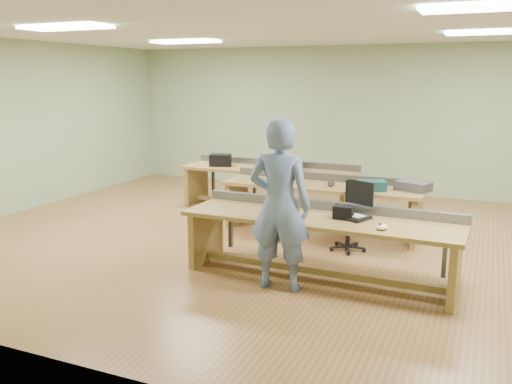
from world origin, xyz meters
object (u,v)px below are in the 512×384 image
person (280,205)px  drinks_can (302,178)px  workbench_back (269,179)px  mug (331,184)px  laptop_base (352,217)px  camera_bag (343,213)px  workbench_mid (322,196)px  workbench_front (320,232)px  task_chair (350,226)px  parts_bin_grey (413,186)px  parts_bin_teal (372,185)px

person → drinks_can: person is taller
workbench_back → mug: 1.90m
laptop_base → camera_bag: camera_bag is taller
workbench_mid → workbench_back: (-1.31, 1.05, 0.00)m
workbench_front → camera_bag: (0.27, -0.00, 0.26)m
person → mug: person is taller
mug → drinks_can: 0.53m
laptop_base → drinks_can: size_ratio=2.84×
workbench_back → camera_bag: bearing=-52.7°
mug → camera_bag: bearing=-70.2°
task_chair → parts_bin_grey: (0.71, 0.78, 0.47)m
workbench_front → drinks_can: 2.15m
parts_bin_teal → drinks_can: 1.12m
task_chair → camera_bag: bearing=-56.7°
workbench_mid → mug: size_ratio=26.61×
laptop_base → task_chair: task_chair is taller
camera_bag → parts_bin_grey: camera_bag is taller
drinks_can → mug: bearing=-15.4°
workbench_back → drinks_can: 1.43m
workbench_mid → parts_bin_grey: 1.36m
mug → task_chair: bearing=-52.6°
person → task_chair: person is taller
workbench_back → laptop_base: bearing=-50.9°
laptop_base → camera_bag: (-0.09, -0.07, 0.06)m
parts_bin_teal → mug: (-0.61, 0.01, -0.02)m
workbench_front → mug: (-0.38, 1.80, 0.23)m
mug → parts_bin_grey: bearing=9.3°
workbench_mid → parts_bin_grey: size_ratio=6.54×
person → parts_bin_grey: bearing=-118.3°
workbench_back → task_chair: task_chair is taller
parts_bin_teal → mug: bearing=178.9°
laptop_base → parts_bin_teal: bearing=117.2°
person → laptop_base: 0.90m
camera_bag → parts_bin_teal: size_ratio=0.57×
workbench_back → camera_bag: (2.13, -2.97, 0.26)m
parts_bin_teal → drinks_can: parts_bin_teal is taller
task_chair → parts_bin_teal: task_chair is taller
camera_bag → drinks_can: (-1.16, 1.94, -0.01)m
drinks_can → person: bearing=-77.0°
task_chair → workbench_mid: bearing=155.2°
task_chair → drinks_can: task_chair is taller
workbench_mid → mug: bearing=-34.4°
workbench_mid → drinks_can: size_ratio=24.24×
mug → workbench_mid: bearing=145.4°
task_chair → mug: bearing=151.2°
workbench_front → parts_bin_grey: parts_bin_grey is taller
workbench_front → task_chair: task_chair is taller
workbench_front → drinks_can: bearing=116.1°
workbench_front → workbench_back: 3.50m
workbench_front → task_chair: (0.07, 1.21, -0.22)m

